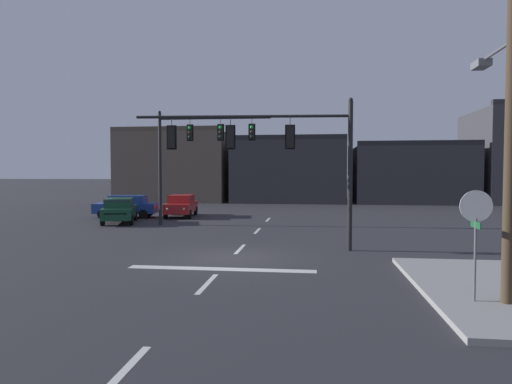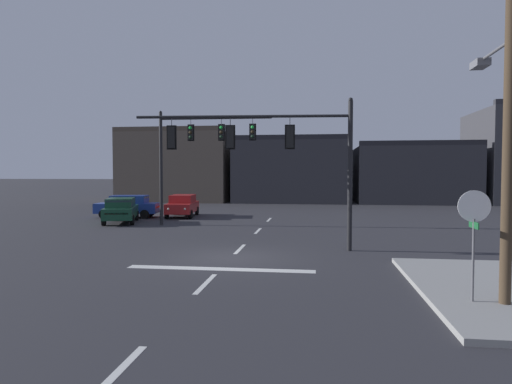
{
  "view_description": "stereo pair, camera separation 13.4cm",
  "coord_description": "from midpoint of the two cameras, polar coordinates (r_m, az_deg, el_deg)",
  "views": [
    {
      "loc": [
        3.05,
        -16.71,
        3.25
      ],
      "look_at": [
        0.53,
        3.17,
        2.39
      ],
      "focal_mm": 31.47,
      "sensor_mm": 36.0,
      "label": 1
    },
    {
      "loc": [
        3.18,
        -16.69,
        3.25
      ],
      "look_at": [
        0.53,
        3.17,
        2.39
      ],
      "focal_mm": 31.47,
      "sensor_mm": 36.0,
      "label": 2
    }
  ],
  "objects": [
    {
      "name": "ground_plane",
      "position": [
        17.29,
        -3.33,
        -8.37
      ],
      "size": [
        400.0,
        400.0,
        0.0
      ],
      "primitive_type": "plane",
      "color": "#2B2B30"
    },
    {
      "name": "stop_bar_paint",
      "position": [
        15.37,
        -4.71,
        -9.73
      ],
      "size": [
        6.4,
        0.5,
        0.01
      ],
      "primitive_type": "cube",
      "color": "silver",
      "rests_on": "ground"
    },
    {
      "name": "lane_centreline",
      "position": [
        19.23,
        -2.23,
        -7.25
      ],
      "size": [
        0.16,
        26.4,
        0.01
      ],
      "color": "silver",
      "rests_on": "ground"
    },
    {
      "name": "signal_mast_near_side",
      "position": [
        18.78,
        2.42,
        5.73
      ],
      "size": [
        9.03,
        0.82,
        6.34
      ],
      "color": "black",
      "rests_on": "ground"
    },
    {
      "name": "signal_mast_far_side",
      "position": [
        27.87,
        -7.95,
        5.92
      ],
      "size": [
        6.98,
        0.43,
        7.07
      ],
      "color": "black",
      "rests_on": "ground"
    },
    {
      "name": "stop_sign",
      "position": [
        11.97,
        25.87,
        -3.07
      ],
      "size": [
        0.76,
        0.64,
        2.83
      ],
      "color": "#56565B",
      "rests_on": "ground"
    },
    {
      "name": "car_lot_nearside",
      "position": [
        33.55,
        -9.59,
        -1.65
      ],
      "size": [
        2.3,
        4.6,
        1.61
      ],
      "color": "#A81E1E",
      "rests_on": "ground"
    },
    {
      "name": "car_lot_middle",
      "position": [
        33.7,
        -16.23,
        -1.7
      ],
      "size": [
        4.62,
        2.37,
        1.61
      ],
      "color": "navy",
      "rests_on": "ground"
    },
    {
      "name": "car_lot_farside",
      "position": [
        30.3,
        -17.05,
        -2.17
      ],
      "size": [
        3.02,
        4.74,
        1.61
      ],
      "color": "#143D28",
      "rests_on": "ground"
    },
    {
      "name": "utility_pole",
      "position": [
        12.39,
        29.24,
        12.07
      ],
      "size": [
        2.2,
        2.41,
        9.97
      ],
      "color": "#423323",
      "rests_on": "ground"
    },
    {
      "name": "building_row",
      "position": [
        51.9,
        10.27,
        3.04
      ],
      "size": [
        47.86,
        13.07,
        10.35
      ],
      "color": "brown",
      "rests_on": "ground"
    }
  ]
}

